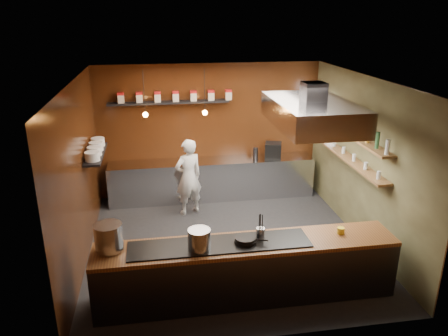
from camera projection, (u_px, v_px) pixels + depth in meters
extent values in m
plane|color=black|center=(228.00, 244.00, 8.07)|extent=(5.00, 5.00, 0.00)
plane|color=black|center=(210.00, 131.00, 9.88)|extent=(5.00, 0.00, 5.00)
plane|color=black|center=(79.00, 176.00, 7.19)|extent=(0.00, 5.00, 5.00)
plane|color=#454227|center=(364.00, 160.00, 7.94)|extent=(0.00, 5.00, 5.00)
plane|color=silver|center=(229.00, 80.00, 7.05)|extent=(5.00, 5.00, 0.00)
plane|color=white|center=(327.00, 117.00, 9.37)|extent=(0.00, 1.00, 1.00)
cube|color=silver|center=(212.00, 179.00, 9.93)|extent=(4.60, 0.65, 0.90)
cube|color=#38383D|center=(247.00, 272.00, 6.44)|extent=(4.40, 0.70, 0.86)
cube|color=brown|center=(247.00, 245.00, 6.28)|extent=(4.40, 0.72, 0.06)
cube|color=black|center=(220.00, 244.00, 6.21)|extent=(2.60, 0.55, 0.02)
cube|color=black|center=(169.00, 102.00, 9.38)|extent=(2.60, 0.26, 0.04)
cube|color=black|center=(96.00, 154.00, 8.12)|extent=(0.30, 1.40, 0.04)
cube|color=brown|center=(351.00, 134.00, 8.05)|extent=(0.26, 2.80, 0.04)
cube|color=brown|center=(348.00, 158.00, 8.21)|extent=(0.26, 2.80, 0.04)
cube|color=#38383D|center=(314.00, 92.00, 6.93)|extent=(0.35, 0.35, 0.30)
cube|color=silver|center=(312.00, 113.00, 7.04)|extent=(1.20, 2.00, 0.40)
cube|color=white|center=(311.00, 126.00, 7.12)|extent=(1.00, 1.80, 0.02)
cylinder|color=black|center=(144.00, 92.00, 8.57)|extent=(0.01, 0.01, 0.90)
sphere|color=orange|center=(145.00, 115.00, 8.72)|extent=(0.10, 0.10, 0.10)
cylinder|color=black|center=(205.00, 91.00, 8.75)|extent=(0.01, 0.01, 0.90)
sphere|color=orange|center=(205.00, 113.00, 8.90)|extent=(0.10, 0.10, 0.10)
cube|color=beige|center=(121.00, 99.00, 9.19)|extent=(0.13, 0.13, 0.17)
cube|color=#AC1516|center=(121.00, 94.00, 9.15)|extent=(0.13, 0.13, 0.05)
cube|color=beige|center=(139.00, 99.00, 9.25)|extent=(0.13, 0.13, 0.17)
cube|color=#AC1516|center=(139.00, 93.00, 9.21)|extent=(0.13, 0.13, 0.05)
cube|color=beige|center=(158.00, 98.00, 9.31)|extent=(0.13, 0.13, 0.17)
cube|color=#AC1516|center=(157.00, 93.00, 9.27)|extent=(0.13, 0.13, 0.05)
cube|color=beige|center=(176.00, 97.00, 9.36)|extent=(0.13, 0.13, 0.17)
cube|color=#AC1516|center=(175.00, 92.00, 9.33)|extent=(0.14, 0.13, 0.05)
cube|color=beige|center=(193.00, 97.00, 9.42)|extent=(0.13, 0.13, 0.17)
cube|color=#AC1516|center=(193.00, 92.00, 9.38)|extent=(0.14, 0.13, 0.05)
cube|color=beige|center=(211.00, 96.00, 9.48)|extent=(0.13, 0.13, 0.17)
cube|color=#AC1516|center=(211.00, 91.00, 9.44)|extent=(0.14, 0.13, 0.05)
cube|color=beige|center=(228.00, 96.00, 9.54)|extent=(0.13, 0.13, 0.17)
cube|color=#AC1516|center=(228.00, 91.00, 9.50)|extent=(0.14, 0.13, 0.05)
cylinder|color=silver|center=(92.00, 156.00, 7.67)|extent=(0.26, 0.26, 0.16)
cylinder|color=silver|center=(94.00, 151.00, 7.95)|extent=(0.26, 0.26, 0.16)
cylinder|color=silver|center=(96.00, 146.00, 8.23)|extent=(0.26, 0.26, 0.16)
cylinder|color=silver|center=(98.00, 142.00, 8.50)|extent=(0.26, 0.26, 0.16)
cylinder|color=silver|center=(387.00, 147.00, 6.79)|extent=(0.06, 0.06, 0.24)
cylinder|color=#2D5933|center=(377.00, 141.00, 7.10)|extent=(0.06, 0.06, 0.24)
cylinder|color=#8C601E|center=(368.00, 136.00, 7.40)|extent=(0.06, 0.06, 0.24)
cylinder|color=silver|center=(359.00, 131.00, 7.70)|extent=(0.06, 0.06, 0.24)
cylinder|color=#2D5933|center=(351.00, 126.00, 8.00)|extent=(0.06, 0.06, 0.24)
cylinder|color=#8C601E|center=(344.00, 122.00, 8.30)|extent=(0.06, 0.06, 0.24)
cylinder|color=silver|center=(337.00, 118.00, 8.60)|extent=(0.06, 0.06, 0.24)
cylinder|color=#2D5933|center=(331.00, 115.00, 8.90)|extent=(0.06, 0.06, 0.24)
cylinder|color=#8C601E|center=(325.00, 111.00, 9.21)|extent=(0.06, 0.06, 0.24)
cylinder|color=silver|center=(379.00, 175.00, 7.11)|extent=(0.07, 0.07, 0.13)
cylinder|color=silver|center=(366.00, 166.00, 7.54)|extent=(0.07, 0.07, 0.13)
cylinder|color=silver|center=(354.00, 158.00, 7.97)|extent=(0.07, 0.07, 0.13)
cylinder|color=silver|center=(344.00, 150.00, 8.39)|extent=(0.07, 0.07, 0.13)
cylinder|color=silver|center=(334.00, 143.00, 8.82)|extent=(0.07, 0.07, 0.13)
cylinder|color=silver|center=(326.00, 137.00, 9.25)|extent=(0.07, 0.07, 0.13)
cylinder|color=#B9BBC0|center=(109.00, 237.00, 6.00)|extent=(0.49, 0.49, 0.38)
cylinder|color=#AFB2B7|center=(199.00, 239.00, 6.02)|extent=(0.38, 0.38, 0.30)
cylinder|color=silver|center=(260.00, 233.00, 6.32)|extent=(0.16, 0.16, 0.17)
cylinder|color=black|center=(245.00, 241.00, 6.24)|extent=(0.32, 0.32, 0.04)
cylinder|color=black|center=(245.00, 238.00, 6.23)|extent=(0.30, 0.30, 0.04)
cylinder|color=black|center=(262.00, 240.00, 6.19)|extent=(0.18, 0.08, 0.02)
cylinder|color=gold|center=(341.00, 231.00, 6.51)|extent=(0.12, 0.12, 0.10)
cube|color=black|center=(273.00, 150.00, 9.87)|extent=(0.44, 0.43, 0.36)
imported|color=silver|center=(188.00, 177.00, 9.04)|extent=(0.69, 0.58, 1.62)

